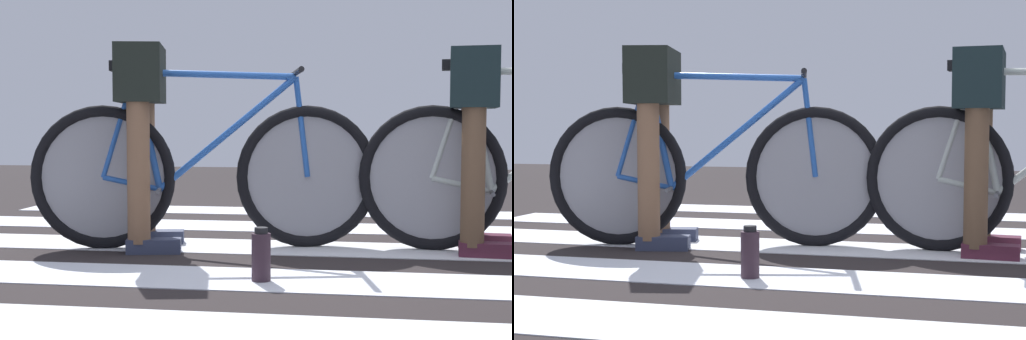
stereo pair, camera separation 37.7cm
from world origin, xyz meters
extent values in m
cube|color=black|center=(0.00, 0.00, 0.01)|extent=(18.00, 14.00, 0.02)
cube|color=silver|center=(-0.13, -1.32, 0.02)|extent=(5.20, 0.44, 0.00)
cube|color=silver|center=(-0.12, -0.56, 0.02)|extent=(5.20, 0.44, 0.00)
cube|color=silver|center=(-0.01, 0.22, 0.02)|extent=(5.20, 0.44, 0.00)
cube|color=silver|center=(0.13, 0.96, 0.02)|extent=(5.20, 0.44, 0.00)
cube|color=silver|center=(0.12, 1.75, 0.02)|extent=(5.20, 0.44, 0.00)
torus|color=black|center=(-1.30, 0.06, 0.38)|extent=(0.71, 0.20, 0.72)
torus|color=black|center=(-0.30, 0.26, 0.38)|extent=(0.71, 0.20, 0.72)
cylinder|color=gray|center=(-1.30, 0.06, 0.38)|extent=(0.60, 0.13, 0.61)
cylinder|color=gray|center=(-0.30, 0.26, 0.38)|extent=(0.60, 0.13, 0.61)
cylinder|color=#2454AC|center=(-0.75, 0.17, 0.89)|extent=(0.79, 0.19, 0.05)
cylinder|color=#2454AC|center=(-0.69, 0.18, 0.60)|extent=(0.69, 0.17, 0.59)
cylinder|color=#2454AC|center=(-1.08, 0.10, 0.61)|extent=(0.16, 0.06, 0.59)
cylinder|color=#2454AC|center=(-1.16, 0.09, 0.35)|extent=(0.29, 0.08, 0.09)
cylinder|color=#2454AC|center=(-1.22, 0.07, 0.64)|extent=(0.19, 0.06, 0.53)
cylinder|color=#2454AC|center=(-0.33, 0.26, 0.63)|extent=(0.09, 0.05, 0.50)
cube|color=black|center=(-1.14, 0.09, 0.93)|extent=(0.25, 0.14, 0.05)
cylinder|color=black|center=(-0.36, 0.25, 0.90)|extent=(0.13, 0.52, 0.03)
cylinder|color=#4C4C51|center=(-1.02, 0.11, 0.32)|extent=(0.09, 0.34, 0.02)
cylinder|color=brown|center=(-1.14, 0.23, 0.53)|extent=(0.11, 0.11, 0.92)
cylinder|color=brown|center=(-1.08, -0.04, 0.53)|extent=(0.11, 0.11, 0.92)
cube|color=black|center=(-1.11, 0.10, 0.89)|extent=(0.30, 0.45, 0.28)
cube|color=#2F364E|center=(-1.07, 0.25, 0.06)|extent=(0.27, 0.15, 0.07)
cube|color=#2F364E|center=(-1.01, -0.03, 0.06)|extent=(0.27, 0.15, 0.07)
torus|color=black|center=(0.32, 0.26, 0.38)|extent=(0.72, 0.12, 0.72)
cylinder|color=gray|center=(0.32, 0.26, 0.38)|extent=(0.60, 0.06, 0.61)
cylinder|color=#B1BBB5|center=(0.53, 0.24, 0.61)|extent=(0.16, 0.05, 0.59)
cylinder|color=#B1BBB5|center=(0.45, 0.25, 0.35)|extent=(0.29, 0.05, 0.09)
cylinder|color=#B1BBB5|center=(0.40, 0.26, 0.64)|extent=(0.19, 0.04, 0.53)
cube|color=black|center=(0.47, 0.25, 0.93)|extent=(0.25, 0.11, 0.05)
cylinder|color=#4C4C51|center=(0.59, 0.24, 0.32)|extent=(0.05, 0.34, 0.02)
cylinder|color=brown|center=(0.52, 0.38, 0.51)|extent=(0.11, 0.11, 0.89)
cylinder|color=brown|center=(0.49, 0.11, 0.51)|extent=(0.11, 0.11, 0.89)
cube|color=black|center=(0.50, 0.24, 0.86)|extent=(0.26, 0.43, 0.28)
cube|color=#4A1C2D|center=(0.59, 0.38, 0.06)|extent=(0.27, 0.12, 0.07)
cube|color=#4A1C2D|center=(0.56, 0.10, 0.06)|extent=(0.27, 0.12, 0.07)
cylinder|color=#2F1F29|center=(-0.41, -0.59, 0.12)|extent=(0.08, 0.08, 0.19)
cylinder|color=black|center=(-0.41, -0.59, 0.22)|extent=(0.05, 0.05, 0.02)
camera|label=1|loc=(0.02, -3.48, 0.65)|focal=52.36mm
camera|label=2|loc=(0.40, -3.48, 0.65)|focal=52.36mm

